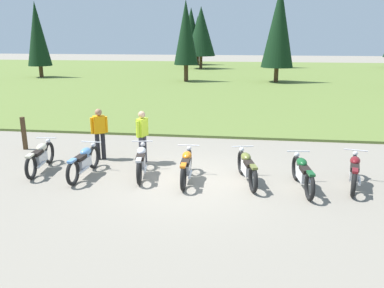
{
  "coord_description": "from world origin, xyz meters",
  "views": [
    {
      "loc": [
        1.44,
        -10.04,
        3.93
      ],
      "look_at": [
        0.0,
        0.6,
        0.9
      ],
      "focal_mm": 36.3,
      "sensor_mm": 36.0,
      "label": 1
    }
  ],
  "objects_px": {
    "motorcycle_silver": "(141,161)",
    "rider_in_hivis_vest": "(100,131)",
    "trail_marker_post": "(24,133)",
    "motorcycle_maroon": "(354,171)",
    "motorcycle_british_green": "(303,173)",
    "motorcycle_orange": "(186,166)",
    "rider_near_row_end": "(142,134)",
    "motorcycle_cream": "(40,157)",
    "motorcycle_olive": "(247,167)",
    "motorcycle_sky_blue": "(84,161)"
  },
  "relations": [
    {
      "from": "motorcycle_sky_blue",
      "to": "trail_marker_post",
      "type": "height_order",
      "value": "trail_marker_post"
    },
    {
      "from": "motorcycle_cream",
      "to": "motorcycle_silver",
      "type": "distance_m",
      "value": 3.07
    },
    {
      "from": "motorcycle_orange",
      "to": "trail_marker_post",
      "type": "relative_size",
      "value": 1.8
    },
    {
      "from": "motorcycle_cream",
      "to": "motorcycle_maroon",
      "type": "relative_size",
      "value": 1.02
    },
    {
      "from": "motorcycle_silver",
      "to": "motorcycle_orange",
      "type": "distance_m",
      "value": 1.38
    },
    {
      "from": "trail_marker_post",
      "to": "motorcycle_maroon",
      "type": "bearing_deg",
      "value": -11.31
    },
    {
      "from": "motorcycle_cream",
      "to": "motorcycle_sky_blue",
      "type": "relative_size",
      "value": 1.0
    },
    {
      "from": "motorcycle_orange",
      "to": "motorcycle_maroon",
      "type": "bearing_deg",
      "value": 1.98
    },
    {
      "from": "motorcycle_cream",
      "to": "motorcycle_british_green",
      "type": "height_order",
      "value": "same"
    },
    {
      "from": "motorcycle_sky_blue",
      "to": "motorcycle_british_green",
      "type": "height_order",
      "value": "same"
    },
    {
      "from": "trail_marker_post",
      "to": "rider_in_hivis_vest",
      "type": "bearing_deg",
      "value": -13.09
    },
    {
      "from": "motorcycle_silver",
      "to": "motorcycle_maroon",
      "type": "height_order",
      "value": "same"
    },
    {
      "from": "motorcycle_olive",
      "to": "motorcycle_sky_blue",
      "type": "bearing_deg",
      "value": -178.39
    },
    {
      "from": "motorcycle_olive",
      "to": "motorcycle_maroon",
      "type": "distance_m",
      "value": 2.82
    },
    {
      "from": "motorcycle_orange",
      "to": "motorcycle_sky_blue",
      "type": "bearing_deg",
      "value": -179.56
    },
    {
      "from": "motorcycle_british_green",
      "to": "trail_marker_post",
      "type": "distance_m",
      "value": 9.56
    },
    {
      "from": "motorcycle_cream",
      "to": "motorcycle_silver",
      "type": "relative_size",
      "value": 1.01
    },
    {
      "from": "motorcycle_cream",
      "to": "rider_in_hivis_vest",
      "type": "distance_m",
      "value": 1.97
    },
    {
      "from": "motorcycle_british_green",
      "to": "rider_in_hivis_vest",
      "type": "bearing_deg",
      "value": 164.17
    },
    {
      "from": "motorcycle_british_green",
      "to": "motorcycle_cream",
      "type": "bearing_deg",
      "value": 176.78
    },
    {
      "from": "motorcycle_silver",
      "to": "rider_in_hivis_vest",
      "type": "xyz_separation_m",
      "value": [
        -1.71,
        1.3,
        0.51
      ]
    },
    {
      "from": "rider_near_row_end",
      "to": "trail_marker_post",
      "type": "xyz_separation_m",
      "value": [
        -4.53,
        0.9,
        -0.36
      ]
    },
    {
      "from": "rider_in_hivis_vest",
      "to": "trail_marker_post",
      "type": "relative_size",
      "value": 1.43
    },
    {
      "from": "rider_in_hivis_vest",
      "to": "rider_near_row_end",
      "type": "bearing_deg",
      "value": -7.31
    },
    {
      "from": "motorcycle_orange",
      "to": "motorcycle_olive",
      "type": "bearing_deg",
      "value": 3.69
    },
    {
      "from": "motorcycle_silver",
      "to": "motorcycle_orange",
      "type": "bearing_deg",
      "value": -10.93
    },
    {
      "from": "motorcycle_maroon",
      "to": "trail_marker_post",
      "type": "distance_m",
      "value": 10.82
    },
    {
      "from": "motorcycle_cream",
      "to": "trail_marker_post",
      "type": "height_order",
      "value": "trail_marker_post"
    },
    {
      "from": "motorcycle_orange",
      "to": "rider_in_hivis_vest",
      "type": "bearing_deg",
      "value": 152.95
    },
    {
      "from": "motorcycle_cream",
      "to": "rider_in_hivis_vest",
      "type": "relative_size",
      "value": 1.25
    },
    {
      "from": "rider_near_row_end",
      "to": "motorcycle_sky_blue",
      "type": "bearing_deg",
      "value": -134.28
    },
    {
      "from": "motorcycle_silver",
      "to": "motorcycle_british_green",
      "type": "distance_m",
      "value": 4.48
    },
    {
      "from": "motorcycle_silver",
      "to": "motorcycle_british_green",
      "type": "bearing_deg",
      "value": -5.72
    },
    {
      "from": "rider_near_row_end",
      "to": "trail_marker_post",
      "type": "distance_m",
      "value": 4.64
    },
    {
      "from": "motorcycle_orange",
      "to": "motorcycle_british_green",
      "type": "xyz_separation_m",
      "value": [
        3.11,
        -0.19,
        0.0
      ]
    },
    {
      "from": "motorcycle_cream",
      "to": "motorcycle_orange",
      "type": "bearing_deg",
      "value": -3.09
    },
    {
      "from": "motorcycle_silver",
      "to": "trail_marker_post",
      "type": "xyz_separation_m",
      "value": [
        -4.78,
        2.02,
        0.15
      ]
    },
    {
      "from": "motorcycle_cream",
      "to": "motorcycle_british_green",
      "type": "distance_m",
      "value": 7.54
    },
    {
      "from": "motorcycle_maroon",
      "to": "rider_in_hivis_vest",
      "type": "distance_m",
      "value": 7.69
    },
    {
      "from": "motorcycle_cream",
      "to": "motorcycle_silver",
      "type": "height_order",
      "value": "same"
    },
    {
      "from": "motorcycle_olive",
      "to": "rider_in_hivis_vest",
      "type": "height_order",
      "value": "rider_in_hivis_vest"
    },
    {
      "from": "motorcycle_silver",
      "to": "motorcycle_maroon",
      "type": "distance_m",
      "value": 5.84
    },
    {
      "from": "rider_near_row_end",
      "to": "rider_in_hivis_vest",
      "type": "bearing_deg",
      "value": 172.69
    },
    {
      "from": "motorcycle_cream",
      "to": "motorcycle_olive",
      "type": "height_order",
      "value": "same"
    },
    {
      "from": "motorcycle_olive",
      "to": "trail_marker_post",
      "type": "relative_size",
      "value": 1.77
    },
    {
      "from": "motorcycle_orange",
      "to": "rider_near_row_end",
      "type": "relative_size",
      "value": 1.26
    },
    {
      "from": "motorcycle_orange",
      "to": "rider_near_row_end",
      "type": "height_order",
      "value": "rider_near_row_end"
    },
    {
      "from": "motorcycle_orange",
      "to": "motorcycle_british_green",
      "type": "height_order",
      "value": "same"
    },
    {
      "from": "motorcycle_cream",
      "to": "motorcycle_sky_blue",
      "type": "xyz_separation_m",
      "value": [
        1.46,
        -0.26,
        0.0
      ]
    },
    {
      "from": "motorcycle_british_green",
      "to": "motorcycle_maroon",
      "type": "distance_m",
      "value": 1.42
    }
  ]
}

